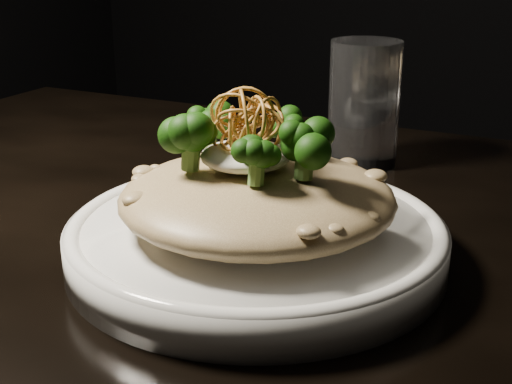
{
  "coord_description": "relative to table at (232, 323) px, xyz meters",
  "views": [
    {
      "loc": [
        0.26,
        -0.48,
        0.99
      ],
      "look_at": [
        0.04,
        -0.03,
        0.81
      ],
      "focal_mm": 50.0,
      "sensor_mm": 36.0,
      "label": 1
    }
  ],
  "objects": [
    {
      "name": "table",
      "position": [
        0.0,
        0.0,
        0.0
      ],
      "size": [
        1.1,
        0.8,
        0.75
      ],
      "color": "black",
      "rests_on": "ground"
    },
    {
      "name": "plate",
      "position": [
        0.04,
        -0.03,
        0.1
      ],
      "size": [
        0.29,
        0.29,
        0.03
      ],
      "primitive_type": "cylinder",
      "color": "white",
      "rests_on": "table"
    },
    {
      "name": "risotto",
      "position": [
        0.04,
        -0.03,
        0.14
      ],
      "size": [
        0.2,
        0.2,
        0.05
      ],
      "primitive_type": "ellipsoid",
      "color": "brown",
      "rests_on": "plate"
    },
    {
      "name": "broccoli",
      "position": [
        0.04,
        -0.04,
        0.18
      ],
      "size": [
        0.13,
        0.13,
        0.05
      ],
      "primitive_type": null,
      "color": "black",
      "rests_on": "risotto"
    },
    {
      "name": "cheese",
      "position": [
        0.03,
        -0.04,
        0.17
      ],
      "size": [
        0.07,
        0.07,
        0.02
      ],
      "primitive_type": "ellipsoid",
      "color": "white",
      "rests_on": "risotto"
    },
    {
      "name": "shallots",
      "position": [
        0.03,
        -0.03,
        0.2
      ],
      "size": [
        0.06,
        0.06,
        0.04
      ],
      "primitive_type": null,
      "color": "#8A5C1D",
      "rests_on": "cheese"
    },
    {
      "name": "drinking_glass",
      "position": [
        0.04,
        0.24,
        0.15
      ],
      "size": [
        0.09,
        0.09,
        0.13
      ],
      "primitive_type": "cylinder",
      "rotation": [
        0.0,
        0.0,
        -0.24
      ],
      "color": "white",
      "rests_on": "table"
    }
  ]
}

